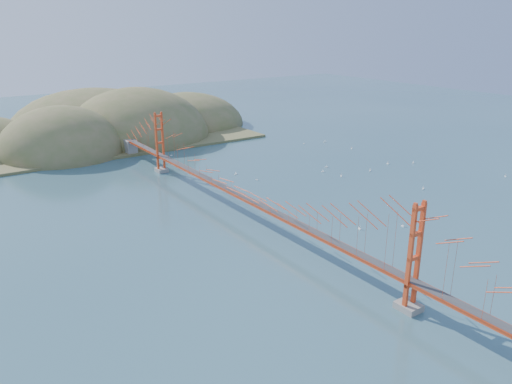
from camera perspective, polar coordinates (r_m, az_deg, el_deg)
ground at (r=74.29m, az=-1.15°, el=-3.09°), size 320.00×320.00×0.00m
bridge at (r=72.11m, az=-1.26°, el=2.13°), size 2.20×94.40×12.00m
far_headlands at (r=135.21m, az=-16.63°, el=6.21°), size 84.00×58.00×25.00m
sailboat_1 at (r=101.59m, az=8.06°, el=2.89°), size 0.63×0.63×0.66m
sailboat_3 at (r=95.76m, az=-2.33°, el=2.08°), size 0.63×0.53×0.72m
sailboat_8 at (r=100.57m, az=12.91°, el=2.43°), size 0.69×0.69×0.73m
sailboat_5 at (r=106.61m, az=14.84°, el=3.20°), size 0.61×0.64×0.72m
sailboat_9 at (r=117.68m, az=10.88°, el=4.94°), size 0.70×0.70×0.75m
sailboat_11 at (r=108.57m, az=17.53°, el=3.22°), size 0.51×0.51×0.57m
sailboat_12 at (r=111.14m, az=-9.66°, el=4.19°), size 0.52×0.46×0.59m
sailboat_16 at (r=92.36m, az=0.10°, el=1.45°), size 0.56×0.56×0.61m
sailboat_4 at (r=95.93m, az=9.71°, el=1.85°), size 0.68×0.68×0.72m
sailboat_7 at (r=98.35m, az=7.65°, el=2.37°), size 0.57×0.56×0.64m
sailboat_0 at (r=72.12m, az=11.75°, el=-4.06°), size 0.65×0.66×0.74m
sailboat_15 at (r=120.97m, az=5.51°, el=5.56°), size 0.57×0.57×0.60m
sailboat_13 at (r=92.02m, az=18.56°, el=0.39°), size 0.69×0.69×0.75m
sailboat_14 at (r=74.57m, az=16.43°, el=-3.69°), size 0.50×0.56×0.64m
sailboat_17 at (r=123.11m, az=7.86°, el=5.71°), size 0.65×0.65×0.72m
sailboat_extra_0 at (r=105.77m, az=26.61°, el=1.67°), size 0.56×0.56×0.60m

